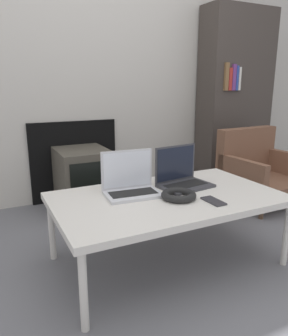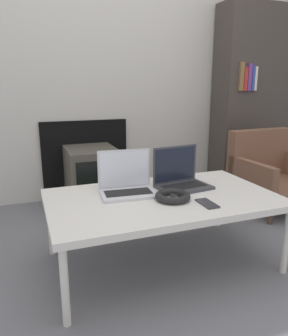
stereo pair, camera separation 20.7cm
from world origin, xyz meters
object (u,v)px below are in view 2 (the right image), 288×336
at_px(headphones, 173,196).
at_px(laptop_left, 126,183).
at_px(laptop_right, 180,178).
at_px(armchair, 270,171).
at_px(tv, 92,177).
at_px(phone, 207,203).

bearing_deg(headphones, laptop_left, 135.28).
bearing_deg(laptop_right, laptop_left, 172.25).
bearing_deg(armchair, laptop_right, -160.78).
height_order(tv, armchair, armchair).
bearing_deg(phone, tv, 105.64).
xyz_separation_m(laptop_right, tv, (-0.36, 0.94, -0.22)).
bearing_deg(headphones, laptop_right, 53.95).
distance_m(phone, armchair, 1.30).
xyz_separation_m(laptop_right, phone, (-0.00, -0.32, -0.05)).
xyz_separation_m(headphones, armchair, (1.20, 0.61, -0.12)).
xyz_separation_m(laptop_left, laptop_right, (0.34, -0.00, 0.00)).
bearing_deg(armchair, tv, 157.50).
distance_m(laptop_right, tv, 1.02).
distance_m(laptop_right, armchair, 1.15).
relative_size(headphones, armchair, 0.30).
height_order(laptop_right, phone, laptop_right).
bearing_deg(headphones, phone, -41.99).
xyz_separation_m(laptop_right, armchair, (1.06, 0.42, -0.16)).
height_order(headphones, tv, tv).
height_order(laptop_left, armchair, laptop_left).
bearing_deg(tv, phone, -74.36).
xyz_separation_m(laptop_left, tv, (-0.01, 0.94, -0.22)).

